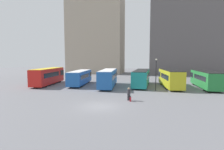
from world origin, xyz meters
name	(u,v)px	position (x,y,z in m)	size (l,w,h in m)	color
ground_plane	(100,106)	(0.00, 0.00, 0.00)	(160.00, 160.00, 0.00)	slate
building_block_left	(96,22)	(-14.76, 45.23, 18.79)	(19.86, 11.29, 37.59)	tan
building_block_right	(189,33)	(17.35, 45.23, 13.66)	(25.04, 10.22, 27.32)	#5B5656
bus_0	(48,76)	(-14.87, 13.67, 1.78)	(3.96, 10.99, 3.29)	red
bus_1	(80,77)	(-8.44, 14.72, 1.54)	(3.78, 10.22, 2.82)	#1E56A3
bus_2	(108,77)	(-2.38, 13.54, 1.71)	(3.69, 10.74, 3.15)	#1E56A3
bus_3	(141,77)	(3.60, 16.10, 1.65)	(2.89, 11.22, 3.03)	#19847F
bus_4	(170,78)	(8.83, 15.46, 1.73)	(3.68, 10.38, 3.18)	gold
bus_5	(205,79)	(14.85, 16.04, 1.63)	(2.75, 10.80, 3.00)	#237A38
traveler	(129,93)	(2.72, 3.42, 0.96)	(0.44, 0.44, 1.61)	black
suitcase	(130,99)	(2.99, 2.98, 0.26)	(0.21, 0.32, 0.74)	#B7232D
lamp_post_0	(156,72)	(6.16, 11.13, 3.09)	(0.28, 0.28, 5.19)	black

